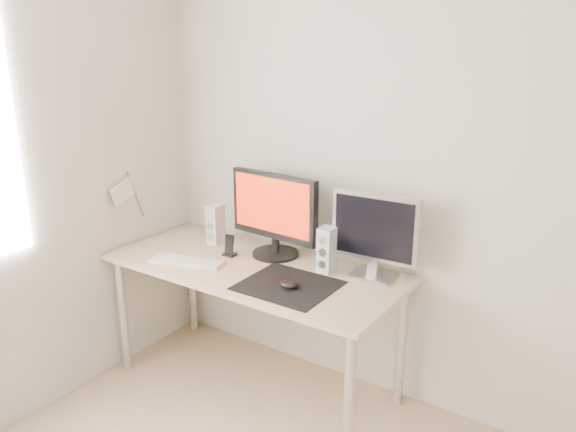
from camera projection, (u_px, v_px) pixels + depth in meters
The scene contains 11 objects.
wall_back at pixel (458, 180), 2.62m from camera, with size 3.50×3.50×0.00m, color silver.
mousepad at pixel (288, 285), 2.74m from camera, with size 0.45×0.40×0.00m, color black.
mouse at pixel (288, 285), 2.69m from camera, with size 0.10×0.06×0.04m, color black.
desk at pixel (254, 279), 3.00m from camera, with size 1.60×0.70×0.73m.
main_monitor at pixel (274, 212), 3.04m from camera, with size 0.55×0.28×0.47m.
second_monitor at pixel (375, 232), 2.76m from camera, with size 0.45×0.17×0.43m.
speaker_left at pixel (215, 224), 3.26m from camera, with size 0.08×0.09×0.24m.
speaker_right at pixel (327, 250), 2.87m from camera, with size 0.08×0.09×0.24m.
keyboard at pixel (187, 261), 3.02m from camera, with size 0.44×0.22×0.02m.
phone_dock at pixel (230, 249), 3.11m from camera, with size 0.07×0.06×0.12m.
pennant at pixel (127, 192), 3.19m from camera, with size 0.01×0.23×0.29m.
Camera 1 is at (0.76, -0.81, 1.88)m, focal length 35.00 mm.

